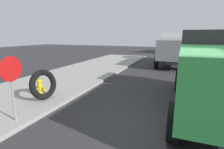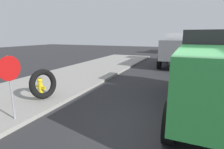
# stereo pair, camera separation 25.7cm
# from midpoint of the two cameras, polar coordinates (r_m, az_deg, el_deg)

# --- Properties ---
(ground_plane) EXTENTS (80.00, 80.00, 0.00)m
(ground_plane) POSITION_cam_midpoint_polar(r_m,az_deg,el_deg) (5.57, 16.98, -17.81)
(ground_plane) COLOR #2D2D30
(sidewalk_curb) EXTENTS (36.00, 5.00, 0.15)m
(sidewalk_curb) POSITION_cam_midpoint_polar(r_m,az_deg,el_deg) (8.83, -30.26, -6.98)
(sidewalk_curb) COLOR #99968E
(sidewalk_curb) RESTS_ON ground
(fire_hydrant) EXTENTS (0.22, 0.51, 0.80)m
(fire_hydrant) POSITION_cam_midpoint_polar(r_m,az_deg,el_deg) (8.39, -21.33, -3.47)
(fire_hydrant) COLOR yellow
(fire_hydrant) RESTS_ON sidewalk_curb
(loose_tire) EXTENTS (1.30, 0.64, 1.27)m
(loose_tire) POSITION_cam_midpoint_polar(r_m,az_deg,el_deg) (7.86, -20.45, -2.88)
(loose_tire) COLOR black
(loose_tire) RESTS_ON sidewalk_curb
(stop_sign) EXTENTS (0.76, 0.08, 2.03)m
(stop_sign) POSITION_cam_midpoint_polar(r_m,az_deg,el_deg) (6.10, -29.06, -0.53)
(stop_sign) COLOR gray
(stop_sign) RESTS_ON sidewalk_curb
(dump_truck_green) EXTENTS (7.01, 2.82, 3.00)m
(dump_truck_green) POSITION_cam_midpoint_polar(r_m,az_deg,el_deg) (7.17, 31.77, 1.37)
(dump_truck_green) COLOR #237033
(dump_truck_green) RESTS_ON ground
(dump_truck_gray) EXTENTS (7.05, 2.91, 3.00)m
(dump_truck_gray) POSITION_cam_midpoint_polar(r_m,az_deg,el_deg) (17.73, 20.78, 8.01)
(dump_truck_gray) COLOR slate
(dump_truck_gray) RESTS_ON ground
(dump_truck_orange) EXTENTS (7.11, 3.06, 3.00)m
(dump_truck_orange) POSITION_cam_midpoint_polar(r_m,az_deg,el_deg) (30.64, 20.68, 9.60)
(dump_truck_orange) COLOR orange
(dump_truck_orange) RESTS_ON ground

